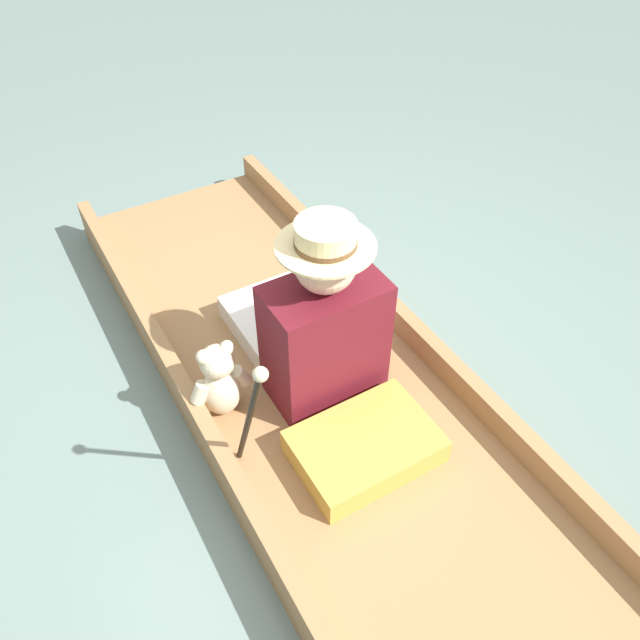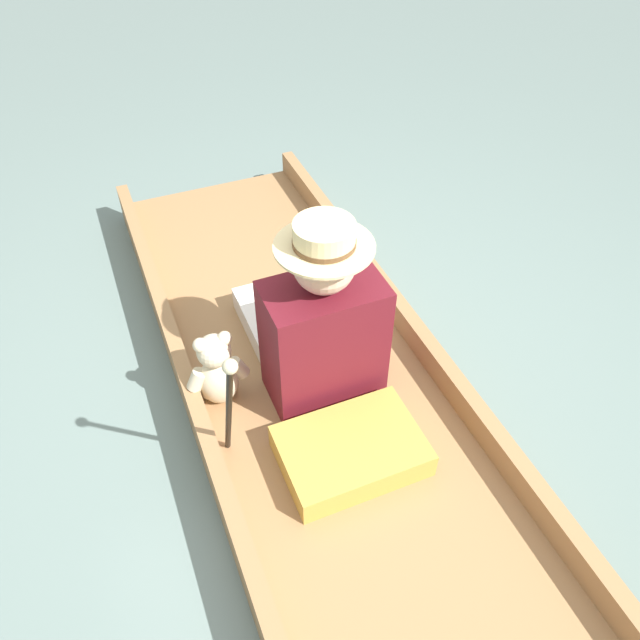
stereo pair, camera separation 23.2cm
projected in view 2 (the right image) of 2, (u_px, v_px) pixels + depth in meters
ground_plane at (318, 405)px, 2.60m from camera, size 16.00×16.00×0.00m
punt_boat at (318, 395)px, 2.56m from camera, size 1.03×3.34×0.22m
seat_cushion at (351, 451)px, 2.25m from camera, size 0.51×0.35×0.11m
seated_person at (316, 324)px, 2.39m from camera, size 0.44×0.78×0.80m
teddy_bear at (217, 371)px, 2.38m from camera, size 0.25×0.15×0.36m
wine_glass at (364, 304)px, 2.79m from camera, size 0.08×0.08×0.10m
walking_cane at (229, 404)px, 1.91m from camera, size 0.04×0.31×0.75m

